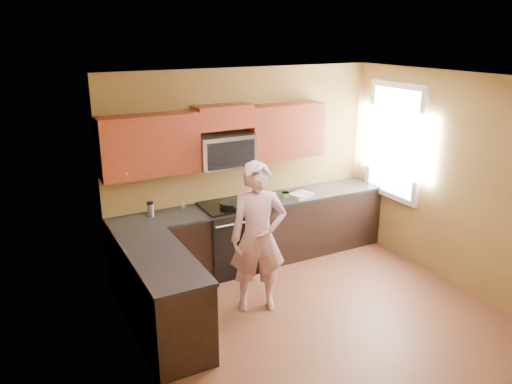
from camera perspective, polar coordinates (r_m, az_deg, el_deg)
floor at (r=5.94m, az=7.83°, el=-14.31°), size 4.00×4.00×0.00m
ceiling at (r=5.05m, az=9.16°, el=12.56°), size 4.00×4.00×0.00m
wall_back at (r=6.97m, az=-1.23°, el=2.99°), size 4.00×0.00×4.00m
wall_front at (r=4.06m, az=25.50°, el=-10.43°), size 4.00×0.00×4.00m
wall_left at (r=4.53m, az=-12.63°, el=-6.03°), size 0.00×4.00×4.00m
wall_right at (r=6.68m, az=22.47°, el=0.90°), size 0.00×4.00×4.00m
cabinet_back_run at (r=7.02m, az=-0.08°, el=-4.77°), size 4.00×0.60×0.88m
cabinet_left_run at (r=5.53m, az=-10.65°, el=-11.82°), size 0.60×1.60×0.88m
countertop_back at (r=6.84m, az=-0.04°, el=-1.25°), size 4.00×0.62×0.04m
countertop_left at (r=5.32m, az=-10.83°, el=-7.50°), size 0.62×1.60×0.04m
stove at (r=6.82m, az=-2.97°, el=-5.17°), size 0.76×0.65×0.95m
microwave at (r=6.61m, az=-3.56°, el=3.00°), size 0.76×0.40×0.42m
upper_cab_left at (r=6.32m, az=-11.90°, el=1.92°), size 1.22×0.33×0.75m
upper_cab_right at (r=7.06m, az=3.29°, el=3.99°), size 1.12×0.33×0.75m
upper_cab_over_mw at (r=6.50m, az=-3.81°, el=8.61°), size 0.76×0.33×0.30m
window at (r=7.38m, az=15.59°, el=5.57°), size 0.06×1.06×1.66m
woman at (r=5.74m, az=0.24°, el=-5.25°), size 0.76×0.64×1.79m
frying_pan at (r=6.57m, az=-2.99°, el=-1.65°), size 0.30×0.49×0.06m
butter_tub at (r=7.04m, az=3.42°, el=-0.55°), size 0.15×0.15×0.08m
toast_slice at (r=6.84m, az=1.21°, el=-1.03°), size 0.13×0.13×0.01m
napkin_a at (r=6.70m, az=0.43°, el=-1.23°), size 0.14×0.15×0.06m
napkin_b at (r=7.14m, az=5.30°, el=-0.04°), size 0.15×0.16×0.07m
dish_towel at (r=7.06m, az=5.17°, el=-0.33°), size 0.35×0.31×0.05m
travel_mug at (r=6.44m, az=-11.94°, el=-2.73°), size 0.10×0.10×0.19m
glass_c at (r=6.65m, az=-8.40°, el=-1.30°), size 0.09×0.09×0.12m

